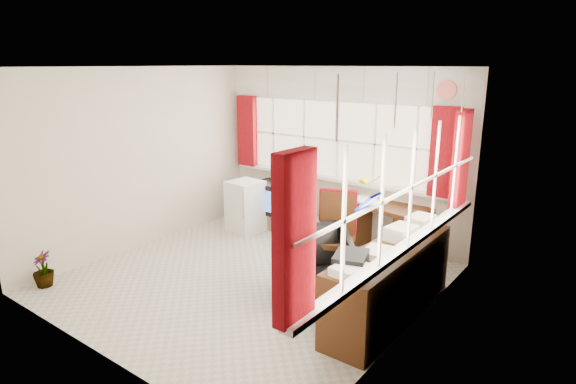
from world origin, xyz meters
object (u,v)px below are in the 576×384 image
desk (384,225)px  radiator (300,250)px  tv_bench (297,224)px  desk_lamp (382,184)px  mini_fridge (246,206)px  office_chair (310,264)px  credenza (390,280)px  task_chair (336,234)px  crt_tv (283,199)px

desk → radiator: 1.34m
desk → tv_bench: 1.46m
desk_lamp → radiator: 1.44m
desk → tv_bench: desk is taller
radiator → mini_fridge: size_ratio=0.76×
office_chair → mini_fridge: (-2.04, 1.23, 0.00)m
credenza → tv_bench: (-2.28, 1.52, -0.27)m
desk → task_chair: (-0.06, -1.20, 0.20)m
desk → credenza: bearing=-62.3°
tv_bench → crt_tv: (-0.23, -0.05, 0.37)m
desk → tv_bench: bearing=-176.8°
task_chair → tv_bench: bearing=140.9°
radiator → office_chair: bearing=-46.4°
radiator → tv_bench: radiator is taller
desk_lamp → radiator: (-0.55, -1.12, -0.72)m
credenza → mini_fridge: size_ratio=2.51×
task_chair → office_chair: bearing=-88.4°
office_chair → crt_tv: (-1.63, 1.64, 0.10)m
crt_tv → desk_lamp: bearing=1.8°
radiator → credenza: bearing=-15.8°
desk_lamp → crt_tv: desk_lamp is taller
desk → tv_bench: (-1.44, -0.08, -0.26)m
task_chair → tv_bench: task_chair is taller
task_chair → credenza: (0.90, -0.40, -0.19)m
desk → desk_lamp: bearing=-108.9°
desk_lamp → office_chair: (-0.01, -1.69, -0.57)m
task_chair → office_chair: 0.60m
tv_bench → mini_fridge: mini_fridge is taller
task_chair → tv_bench: (-1.38, 1.12, -0.46)m
tv_bench → mini_fridge: 0.84m
radiator → credenza: size_ratio=0.30×
crt_tv → mini_fridge: 0.59m
office_chair → mini_fridge: mini_fridge is taller
credenza → crt_tv: bearing=149.6°
desk_lamp → crt_tv: size_ratio=0.75×
desk → credenza: 1.81m
desk → desk_lamp: size_ratio=3.12×
mini_fridge → tv_bench: bearing=35.5°
office_chair → credenza: credenza is taller
office_chair → radiator: size_ratio=1.43×
credenza → desk: bearing=117.7°
office_chair → tv_bench: bearing=90.9°
desk_lamp → task_chair: bearing=-91.5°
mini_fridge → crt_tv: bearing=44.6°
task_chair → radiator: size_ratio=1.82×
desk → tv_bench: size_ratio=0.91×
office_chair → desk: bearing=50.0°
desk_lamp → radiator: size_ratio=0.67×
radiator → mini_fridge: mini_fridge is taller
office_chair → credenza: 0.90m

